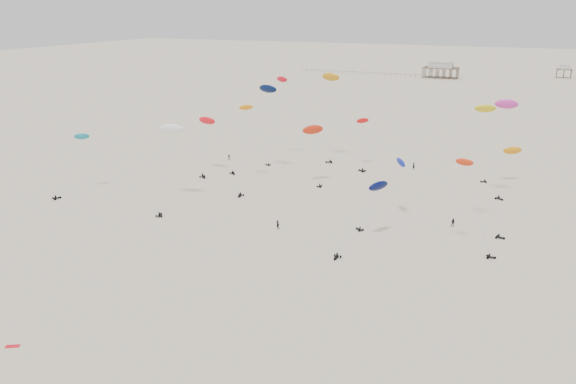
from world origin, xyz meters
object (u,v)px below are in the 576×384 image
at_px(rig_0, 370,199).
at_px(rig_3, 206,132).
at_px(rig_7, 362,138).
at_px(pavilion_small, 564,72).
at_px(pavilion_main, 441,71).
at_px(spectator_0, 278,229).

height_order(rig_0, rig_3, rig_3).
distance_m(rig_0, rig_7, 50.63).
distance_m(pavilion_small, rig_7, 252.00).
bearing_deg(pavilion_main, rig_7, -86.83).
bearing_deg(rig_7, pavilion_main, 22.19).
bearing_deg(rig_0, rig_7, -68.46).
bearing_deg(pavilion_small, rig_7, -103.33).
bearing_deg(spectator_0, rig_7, -78.84).
distance_m(rig_3, rig_7, 42.09).
height_order(pavilion_main, pavilion_small, pavilion_main).
xyz_separation_m(pavilion_small, rig_3, (-94.96, -265.31, 7.44)).
xyz_separation_m(pavilion_main, rig_7, (11.90, -215.16, 4.11)).
height_order(rig_0, spectator_0, rig_0).
height_order(rig_3, spectator_0, rig_3).
distance_m(pavilion_main, spectator_0, 265.18).
bearing_deg(rig_3, pavilion_main, -146.40).
xyz_separation_m(rig_0, rig_7, (-15.43, 48.22, 0.05)).
relative_size(rig_0, spectator_0, 7.42).
bearing_deg(pavilion_main, spectator_0, -88.05).
xyz_separation_m(pavilion_main, rig_0, (27.33, -263.38, 4.06)).
relative_size(pavilion_small, rig_7, 0.66).
xyz_separation_m(pavilion_main, rig_3, (-24.96, -235.31, 6.71)).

